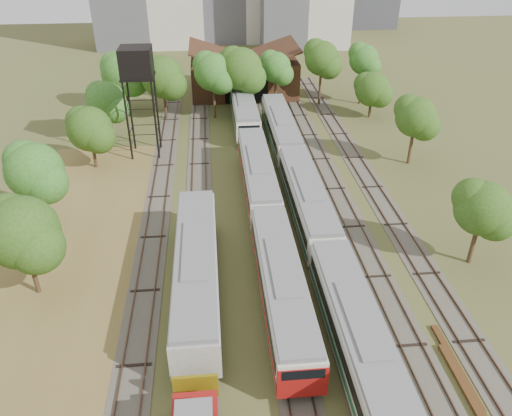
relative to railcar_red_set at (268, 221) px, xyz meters
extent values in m
plane|color=#475123|center=(2.00, -16.50, -1.92)|extent=(240.00, 240.00, 0.00)
cube|color=brown|center=(-16.00, -8.50, -1.90)|extent=(14.00, 60.00, 0.04)
cube|color=#4C473D|center=(-10.00, 8.50, -1.89)|extent=(2.60, 80.00, 0.06)
cube|color=#472D1E|center=(-10.72, 8.50, -1.80)|extent=(0.08, 80.00, 0.14)
cube|color=#472D1E|center=(-9.28, 8.50, -1.80)|extent=(0.08, 80.00, 0.14)
cube|color=#4C473D|center=(-6.00, 8.50, -1.89)|extent=(2.60, 80.00, 0.06)
cube|color=#472D1E|center=(-6.72, 8.50, -1.80)|extent=(0.08, 80.00, 0.14)
cube|color=#472D1E|center=(-5.28, 8.50, -1.80)|extent=(0.08, 80.00, 0.14)
cube|color=#4C473D|center=(0.00, 8.50, -1.89)|extent=(2.60, 80.00, 0.06)
cube|color=#472D1E|center=(-0.72, 8.50, -1.80)|extent=(0.08, 80.00, 0.14)
cube|color=#472D1E|center=(0.72, 8.50, -1.80)|extent=(0.08, 80.00, 0.14)
cube|color=#4C473D|center=(4.00, 8.50, -1.89)|extent=(2.60, 80.00, 0.06)
cube|color=#472D1E|center=(3.28, 8.50, -1.80)|extent=(0.08, 80.00, 0.14)
cube|color=#472D1E|center=(4.72, 8.50, -1.80)|extent=(0.08, 80.00, 0.14)
cube|color=#4C473D|center=(8.00, 8.50, -1.89)|extent=(2.60, 80.00, 0.06)
cube|color=#472D1E|center=(7.28, 8.50, -1.80)|extent=(0.08, 80.00, 0.14)
cube|color=#472D1E|center=(8.72, 8.50, -1.80)|extent=(0.08, 80.00, 0.14)
cube|color=#4C473D|center=(12.00, 8.50, -1.89)|extent=(2.60, 80.00, 0.06)
cube|color=#472D1E|center=(11.28, 8.50, -1.80)|extent=(0.08, 80.00, 0.14)
cube|color=#472D1E|center=(12.72, 8.50, -1.80)|extent=(0.08, 80.00, 0.14)
cube|color=black|center=(0.00, -8.69, -1.52)|extent=(2.18, 15.64, 0.79)
cube|color=beige|center=(0.00, -8.69, 0.11)|extent=(2.88, 17.00, 2.48)
cube|color=black|center=(0.00, -8.69, 0.41)|extent=(2.94, 15.64, 0.84)
cube|color=slate|center=(0.00, -8.69, 1.53)|extent=(2.65, 16.66, 0.36)
cube|color=maroon|center=(0.00, -8.69, -0.58)|extent=(2.94, 16.66, 0.45)
cube|color=maroon|center=(0.00, -17.14, -0.01)|extent=(2.92, 0.25, 2.23)
cube|color=black|center=(0.00, 8.81, -1.52)|extent=(2.18, 15.64, 0.79)
cube|color=beige|center=(0.00, 8.81, 0.11)|extent=(2.88, 17.00, 2.48)
cube|color=black|center=(0.00, 8.81, 0.41)|extent=(2.94, 15.64, 0.84)
cube|color=slate|center=(0.00, 8.81, 1.53)|extent=(2.65, 16.66, 0.36)
cube|color=maroon|center=(0.00, 8.81, -0.58)|extent=(2.94, 16.66, 0.45)
cube|color=black|center=(4.00, -14.26, -1.52)|extent=(2.20, 15.64, 0.80)
cube|color=beige|center=(4.00, -14.26, 0.13)|extent=(2.89, 17.00, 2.49)
cube|color=black|center=(4.00, -14.26, 0.42)|extent=(2.95, 15.64, 0.85)
cube|color=slate|center=(4.00, -14.26, 1.55)|extent=(2.66, 16.66, 0.36)
cube|color=#175F37|center=(4.00, -14.26, -0.57)|extent=(2.95, 16.66, 0.45)
cube|color=black|center=(4.00, 3.24, -1.52)|extent=(2.20, 15.64, 0.80)
cube|color=beige|center=(4.00, 3.24, 0.13)|extent=(2.89, 17.00, 2.49)
cube|color=black|center=(4.00, 3.24, 0.42)|extent=(2.95, 15.64, 0.85)
cube|color=slate|center=(4.00, 3.24, 1.55)|extent=(2.66, 16.66, 0.36)
cube|color=#175F37|center=(4.00, 3.24, -0.57)|extent=(2.95, 16.66, 0.45)
cube|color=black|center=(4.00, 20.74, -1.52)|extent=(2.20, 15.64, 0.80)
cube|color=beige|center=(4.00, 20.74, 0.13)|extent=(2.89, 17.00, 2.49)
cube|color=black|center=(4.00, 20.74, 0.42)|extent=(2.95, 15.64, 0.85)
cube|color=slate|center=(4.00, 20.74, 1.55)|extent=(2.66, 16.66, 0.36)
cube|color=#175F37|center=(4.00, 20.74, -0.57)|extent=(2.95, 16.66, 0.45)
cube|color=black|center=(0.00, 27.31, -1.51)|extent=(2.26, 14.72, 0.82)
cube|color=beige|center=(0.00, 27.31, 0.19)|extent=(2.98, 16.00, 2.57)
cube|color=black|center=(0.00, 27.31, 0.49)|extent=(3.04, 14.72, 0.87)
cube|color=slate|center=(0.00, 27.31, 1.66)|extent=(2.74, 15.68, 0.37)
cube|color=#175F37|center=(0.00, 27.31, -0.53)|extent=(3.04, 15.68, 0.46)
cube|color=beige|center=(0.00, 19.36, 0.06)|extent=(3.02, 0.25, 2.31)
cube|color=gold|center=(-6.00, -16.56, -0.39)|extent=(2.58, 0.20, 1.72)
cube|color=black|center=(-6.00, -6.51, -1.50)|extent=(2.33, 16.56, 0.85)
cube|color=gray|center=(-6.00, -6.51, 0.25)|extent=(3.07, 18.00, 2.64)
cube|color=black|center=(-6.00, -6.51, 0.56)|extent=(3.13, 16.56, 0.90)
cube|color=slate|center=(-6.00, -6.51, 1.76)|extent=(2.82, 17.64, 0.38)
cylinder|color=black|center=(-13.70, 17.85, 2.62)|extent=(0.23, 0.23, 9.07)
cylinder|color=black|center=(-10.64, 17.85, 2.62)|extent=(0.23, 0.23, 9.07)
cylinder|color=black|center=(-13.70, 20.92, 2.62)|extent=(0.23, 0.23, 9.07)
cylinder|color=black|center=(-10.64, 20.92, 2.62)|extent=(0.23, 0.23, 9.07)
cube|color=black|center=(-12.17, 19.39, 7.25)|extent=(3.57, 3.57, 0.20)
cube|color=black|center=(-12.17, 19.39, 8.88)|extent=(3.40, 3.40, 3.06)
cube|color=#563418|center=(10.00, -17.91, -1.78)|extent=(0.57, 8.54, 0.28)
cube|color=#563418|center=(10.20, -15.27, -1.81)|extent=(0.43, 6.94, 0.23)
cube|color=#372014|center=(1.00, 41.50, 0.83)|extent=(16.00, 11.00, 5.50)
cube|color=#372014|center=(-3.00, 41.50, 4.18)|extent=(8.45, 11.55, 2.96)
cube|color=#372014|center=(5.00, 41.50, 4.18)|extent=(8.45, 11.55, 2.96)
cube|color=black|center=(1.00, 36.05, 0.28)|extent=(6.40, 0.15, 4.12)
cylinder|color=#382616|center=(-17.98, -5.34, 0.19)|extent=(0.36, 0.36, 4.22)
sphere|color=#224913|center=(-17.98, -5.34, 3.45)|extent=(5.24, 5.24, 5.24)
cylinder|color=#382616|center=(-19.61, 3.83, 0.31)|extent=(0.36, 0.36, 4.47)
sphere|color=#224913|center=(-19.61, 3.83, 3.76)|extent=(4.93, 4.93, 4.93)
cylinder|color=#382616|center=(-17.52, 16.17, -0.13)|extent=(0.36, 0.36, 3.57)
sphere|color=#224913|center=(-17.52, 16.17, 2.63)|extent=(4.88, 4.88, 4.88)
cylinder|color=#382616|center=(-17.03, 24.56, -0.04)|extent=(0.36, 0.36, 3.77)
sphere|color=#224913|center=(-17.03, 24.56, 2.87)|extent=(4.81, 4.81, 4.81)
cylinder|color=#382616|center=(-16.31, 34.96, 0.17)|extent=(0.36, 0.36, 4.19)
sphere|color=#224913|center=(-16.31, 34.96, 3.41)|extent=(6.11, 6.11, 6.11)
cylinder|color=#382616|center=(-10.57, 30.93, 0.35)|extent=(0.36, 0.36, 4.55)
sphere|color=#224913|center=(-10.57, 30.93, 3.87)|extent=(5.62, 5.62, 5.62)
cylinder|color=#382616|center=(-3.86, 30.72, 0.57)|extent=(0.36, 0.36, 4.98)
sphere|color=#224913|center=(-3.86, 30.72, 4.42)|extent=(5.07, 5.07, 5.07)
cylinder|color=#382616|center=(-0.06, 31.03, 0.64)|extent=(0.36, 0.36, 5.12)
sphere|color=#224913|center=(-0.06, 31.03, 4.59)|extent=(5.78, 5.78, 5.78)
cylinder|color=#382616|center=(5.07, 34.24, 0.36)|extent=(0.36, 0.36, 4.56)
sphere|color=#224913|center=(5.07, 34.24, 3.89)|extent=(4.30, 4.30, 4.30)
cylinder|color=#382616|center=(11.71, 34.78, 0.75)|extent=(0.36, 0.36, 5.33)
sphere|color=#224913|center=(11.71, 34.78, 4.87)|extent=(4.86, 4.86, 4.86)
cylinder|color=#382616|center=(17.86, 34.64, 0.63)|extent=(0.36, 0.36, 5.09)
sphere|color=#224913|center=(17.86, 34.64, 4.56)|extent=(4.23, 4.23, 4.23)
cylinder|color=#382616|center=(16.03, -4.82, 0.09)|extent=(0.36, 0.36, 4.01)
sphere|color=#224913|center=(16.03, -4.82, 3.18)|extent=(4.31, 4.31, 4.31)
cylinder|color=#382616|center=(17.77, 13.84, 0.26)|extent=(0.36, 0.36, 4.35)
sphere|color=#224913|center=(17.77, 13.84, 3.62)|extent=(4.42, 4.42, 4.42)
cylinder|color=#382616|center=(17.63, 28.80, -0.36)|extent=(0.36, 0.36, 3.12)
sphere|color=#224913|center=(17.63, 28.80, 2.06)|extent=(4.67, 4.67, 4.67)
camera|label=1|loc=(-4.41, -35.90, 22.72)|focal=35.00mm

